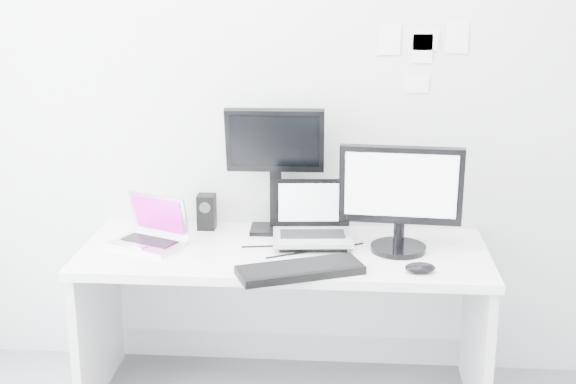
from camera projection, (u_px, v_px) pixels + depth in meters
The scene contains 14 objects.
back_wall at pixel (290, 98), 3.65m from camera, with size 3.60×3.60×0.00m, color silver.
desk at pixel (284, 324), 3.59m from camera, with size 1.80×0.70×0.73m, color white.
macbook at pixel (147, 221), 3.50m from camera, with size 0.31×0.23×0.23m, color silver.
speaker at pixel (207, 212), 3.74m from camera, with size 0.08×0.08×0.17m, color black.
dell_laptop at pixel (313, 214), 3.49m from camera, with size 0.35×0.27×0.29m, color #A1A4A9.
rear_monitor at pixel (275, 169), 3.64m from camera, with size 0.45×0.16×0.61m, color black.
samsung_monitor at pixel (400, 198), 3.40m from camera, with size 0.53×0.24×0.49m, color black.
keyboard at pixel (300, 270), 3.20m from camera, with size 0.51×0.18×0.03m, color black.
mouse at pixel (420, 268), 3.21m from camera, with size 0.13×0.08×0.04m, color black.
wall_note_0 at pixel (389, 39), 3.54m from camera, with size 0.10×0.00×0.14m, color white.
wall_note_1 at pixel (423, 49), 3.54m from camera, with size 0.09×0.00×0.13m, color white.
wall_note_2 at pixel (457, 38), 3.51m from camera, with size 0.10×0.00×0.14m, color white.
wall_note_3 at pixel (417, 84), 3.58m from camera, with size 0.11×0.00×0.08m, color white.
wall_note_4 at pixel (426, 40), 3.53m from camera, with size 0.12×0.00×0.09m, color white.
Camera 1 is at (0.27, -2.02, 1.94)m, focal length 49.12 mm.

